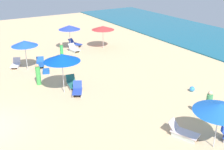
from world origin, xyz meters
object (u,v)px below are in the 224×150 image
(lounge_chair_0_0, at_px, (183,132))
(beachgoer_3, at_px, (62,51))
(beach_ball_0, at_px, (192,89))
(umbrella_0, at_px, (220,108))
(lounge_chair_3_0, at_px, (72,83))
(umbrella_2, at_px, (24,43))
(beachgoer_1, at_px, (38,75))
(beachgoer_2, at_px, (208,106))
(umbrella_5, at_px, (69,27))
(lounge_chair_2_0, at_px, (16,64))
(lounge_chair_2_1, at_px, (40,63))
(umbrella_1, at_px, (103,28))
(umbrella_3, at_px, (62,58))
(lounge_chair_5_1, at_px, (74,49))
(cooler_box_1, at_px, (46,71))
(lounge_chair_3_1, at_px, (77,90))
(lounge_chair_5_0, at_px, (75,44))

(lounge_chair_0_0, bearing_deg, beachgoer_3, 70.51)
(beachgoer_3, height_order, beach_ball_0, beachgoer_3)
(umbrella_0, bearing_deg, lounge_chair_3_0, -162.97)
(umbrella_2, height_order, beachgoer_1, umbrella_2)
(lounge_chair_0_0, distance_m, beachgoer_2, 2.50)
(umbrella_2, height_order, umbrella_5, same)
(umbrella_2, distance_m, lounge_chair_2_0, 2.45)
(lounge_chair_2_1, bearing_deg, beachgoer_1, -90.82)
(umbrella_0, relative_size, umbrella_1, 1.05)
(umbrella_0, bearing_deg, umbrella_5, 178.89)
(lounge_chair_2_0, distance_m, umbrella_3, 7.17)
(lounge_chair_5_1, height_order, cooler_box_1, lounge_chair_5_1)
(lounge_chair_0_0, distance_m, beachgoer_3, 14.25)
(lounge_chair_0_0, distance_m, lounge_chair_5_1, 15.81)
(lounge_chair_3_1, bearing_deg, umbrella_2, 132.07)
(umbrella_2, height_order, lounge_chair_5_0, umbrella_2)
(umbrella_1, xyz_separation_m, umbrella_5, (-1.20, -3.05, 0.18))
(umbrella_0, bearing_deg, lounge_chair_2_1, -166.22)
(umbrella_1, xyz_separation_m, lounge_chair_2_1, (1.82, -7.07, -1.85))
(umbrella_1, distance_m, lounge_chair_5_0, 3.53)
(umbrella_3, relative_size, beach_ball_0, 7.63)
(umbrella_1, xyz_separation_m, beachgoer_3, (1.18, -4.88, -1.31))
(lounge_chair_2_1, xyz_separation_m, umbrella_5, (-3.01, 4.02, 2.02))
(lounge_chair_0_0, relative_size, lounge_chair_2_0, 1.12)
(lounge_chair_2_1, distance_m, cooler_box_1, 1.85)
(umbrella_5, relative_size, beach_ball_0, 6.96)
(umbrella_2, xyz_separation_m, lounge_chair_5_1, (-2.57, 5.21, -1.97))
(lounge_chair_3_0, relative_size, cooler_box_1, 3.12)
(cooler_box_1, bearing_deg, beachgoer_2, -42.92)
(umbrella_0, height_order, lounge_chair_0_0, umbrella_0)
(umbrella_5, bearing_deg, umbrella_1, 68.55)
(umbrella_1, distance_m, beach_ball_0, 12.04)
(lounge_chair_5_1, distance_m, beachgoer_2, 15.31)
(umbrella_0, distance_m, umbrella_2, 15.39)
(cooler_box_1, bearing_deg, beachgoer_1, -101.50)
(umbrella_0, bearing_deg, beachgoer_1, -156.64)
(umbrella_2, relative_size, umbrella_5, 1.00)
(lounge_chair_2_0, relative_size, cooler_box_1, 2.89)
(beachgoer_3, bearing_deg, beachgoer_1, -83.40)
(umbrella_2, bearing_deg, lounge_chair_5_0, 125.21)
(umbrella_5, bearing_deg, beach_ball_0, 14.11)
(lounge_chair_5_0, xyz_separation_m, cooler_box_1, (5.76, -5.01, -0.08))
(umbrella_5, xyz_separation_m, lounge_chair_5_0, (-0.90, 0.87, -1.99))
(lounge_chair_3_1, distance_m, cooler_box_1, 4.65)
(lounge_chair_2_1, relative_size, lounge_chair_5_0, 1.01)
(umbrella_5, distance_m, beach_ball_0, 13.65)
(lounge_chair_5_1, bearing_deg, lounge_chair_2_0, -173.99)
(umbrella_2, xyz_separation_m, beachgoer_3, (-1.00, 3.36, -1.48))
(umbrella_0, relative_size, lounge_chair_2_0, 1.63)
(lounge_chair_5_1, height_order, beach_ball_0, lounge_chair_5_1)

